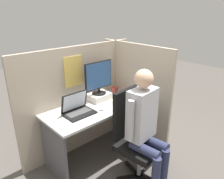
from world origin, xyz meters
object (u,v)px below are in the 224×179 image
Objects in this scene: office_chair at (134,135)px; coffee_mug at (115,90)px; monitor at (99,77)px; person at (145,122)px; stapler at (129,95)px; carrot_toy at (116,103)px; paper_box at (99,96)px; laptop at (78,110)px.

coffee_mug is (0.42, 0.76, 0.25)m from office_chair.
monitor is 0.43m from coffee_mug.
person is at bearing -95.33° from office_chair.
stapler reaches higher than carrot_toy.
office_chair is 0.79× the size of person.
monitor is at bearing -175.82° from coffee_mug.
paper_box is at bearing 83.34° from office_chair.
laptop is at bearing -161.89° from paper_box.
stapler is 0.71m from office_chair.
monitor is 0.43m from carrot_toy.
laptop is 0.84m from person.
paper_box is 0.30m from carrot_toy.
paper_box is 0.78m from office_chair.
carrot_toy is 1.18× the size of coffee_mug.
coffee_mug is at bearing 4.65° from paper_box.
monitor reaches higher than office_chair.
coffee_mug is (0.43, 0.93, 0.00)m from person.
monitor is at bearing 83.60° from person.
laptop reaches higher than stapler.
office_chair reaches higher than carrot_toy.
person is (-0.15, -0.61, 0.02)m from carrot_toy.
coffee_mug is (0.28, 0.32, 0.02)m from carrot_toy.
laptop is (-0.46, -0.15, 0.01)m from paper_box.
office_chair is 0.30m from person.
carrot_toy is (0.51, -0.14, -0.03)m from laptop.
carrot_toy is 0.63m from person.
paper_box is at bearing 83.59° from person.
stapler is (0.83, -0.08, -0.02)m from laptop.
monitor is 0.53m from stapler.
paper_box is 0.49m from laptop.
monitor reaches higher than stapler.
laptop is 3.16× the size of carrot_toy.
stapler is 0.82m from person.
laptop is at bearing 164.39° from carrot_toy.
laptop is at bearing -167.34° from coffee_mug.
stapler is at bearing 47.94° from office_chair.
carrot_toy is at bearing -169.01° from stapler.
paper_box is 0.83× the size of laptop.
laptop is 0.74m from office_chair.
carrot_toy is at bearing -80.46° from paper_box.
laptop is 2.20× the size of stapler.
stapler is 1.70× the size of coffee_mug.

